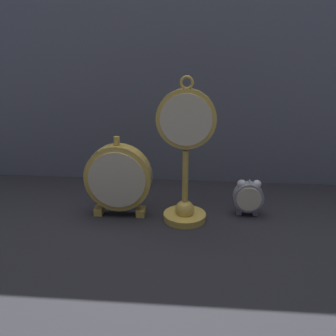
# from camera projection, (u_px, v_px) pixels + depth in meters

# --- Properties ---
(ground_plane) EXTENTS (4.00, 4.00, 0.00)m
(ground_plane) POSITION_uv_depth(u_px,v_px,m) (165.00, 230.00, 0.84)
(ground_plane) COLOR #232328
(fabric_backdrop_drape) EXTENTS (1.63, 0.01, 0.67)m
(fabric_backdrop_drape) POSITION_uv_depth(u_px,v_px,m) (176.00, 68.00, 1.04)
(fabric_backdrop_drape) COLOR slate
(fabric_backdrop_drape) RESTS_ON ground_plane
(pocket_watch_on_stand) EXTENTS (0.13, 0.10, 0.34)m
(pocket_watch_on_stand) POSITION_uv_depth(u_px,v_px,m) (186.00, 161.00, 0.85)
(pocket_watch_on_stand) COLOR gold
(pocket_watch_on_stand) RESTS_ON ground_plane
(alarm_clock_twin_bell) EXTENTS (0.07, 0.03, 0.09)m
(alarm_clock_twin_bell) POSITION_uv_depth(u_px,v_px,m) (248.00, 196.00, 0.90)
(alarm_clock_twin_bell) COLOR gray
(alarm_clock_twin_bell) RESTS_ON ground_plane
(mantel_clock_silver) EXTENTS (0.16, 0.04, 0.20)m
(mantel_clock_silver) POSITION_uv_depth(u_px,v_px,m) (118.00, 178.00, 0.89)
(mantel_clock_silver) COLOR gold
(mantel_clock_silver) RESTS_ON ground_plane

